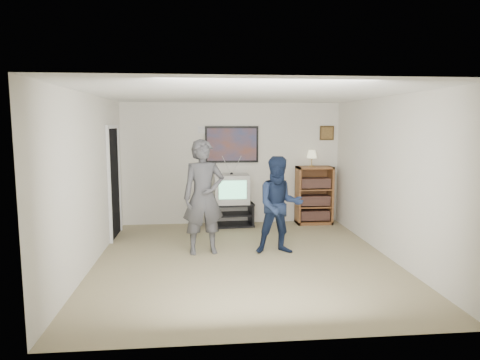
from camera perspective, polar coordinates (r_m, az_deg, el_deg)
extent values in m
cube|color=#827552|center=(6.67, 0.60, -10.59)|extent=(4.50, 5.00, 0.01)
cube|color=white|center=(6.36, 0.63, 11.36)|extent=(4.50, 5.00, 0.01)
cube|color=silver|center=(8.87, -1.11, 2.19)|extent=(4.50, 0.01, 2.50)
cube|color=silver|center=(6.55, -19.35, -0.14)|extent=(0.01, 5.00, 2.50)
cube|color=silver|center=(7.00, 19.25, 0.33)|extent=(0.01, 5.00, 2.50)
cube|color=black|center=(8.71, -1.41, -3.19)|extent=(0.99, 0.61, 0.04)
cube|color=black|center=(8.80, -1.40, -5.98)|extent=(0.99, 0.61, 0.04)
cube|color=black|center=(8.73, -4.33, -4.64)|extent=(0.08, 0.51, 0.48)
cube|color=black|center=(8.80, 1.50, -4.53)|extent=(0.08, 0.51, 0.48)
imported|color=#3E3E41|center=(6.83, -4.88, -2.27)|extent=(0.73, 0.54, 1.83)
imported|color=#141F39|center=(6.85, 5.29, -3.38)|extent=(0.76, 0.60, 1.57)
cube|color=white|center=(7.00, -4.43, -0.49)|extent=(0.04, 0.13, 0.04)
cube|color=white|center=(7.08, 5.03, -0.42)|extent=(0.08, 0.14, 0.04)
cube|color=black|center=(8.82, -1.10, 4.76)|extent=(1.10, 0.03, 0.75)
cube|color=white|center=(8.79, -4.71, 6.68)|extent=(0.28, 0.02, 0.14)
cube|color=#443015|center=(9.19, 11.50, 6.16)|extent=(0.30, 0.03, 0.30)
cube|color=black|center=(8.13, -16.50, -0.39)|extent=(0.03, 0.85, 2.00)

